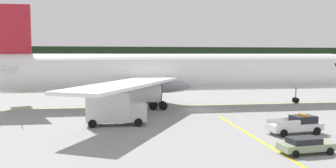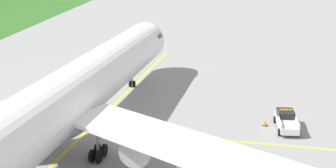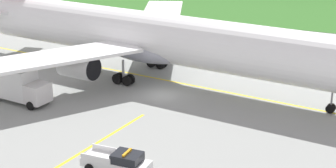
% 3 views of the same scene
% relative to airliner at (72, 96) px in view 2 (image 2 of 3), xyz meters
% --- Properties ---
extents(ground, '(320.00, 320.00, 0.00)m').
position_rel_airliner_xyz_m(ground, '(2.25, -4.73, -4.96)').
color(ground, gray).
extents(taxiway_centerline_main, '(81.00, 8.67, 0.01)m').
position_rel_airliner_xyz_m(taxiway_centerline_main, '(0.57, -0.06, -4.96)').
color(taxiway_centerline_main, yellow).
rests_on(taxiway_centerline_main, ground).
extents(taxiway_centerline_spur, '(2.97, 25.85, 0.01)m').
position_rel_airliner_xyz_m(taxiway_centerline_spur, '(1.63, -23.42, -4.96)').
color(taxiway_centerline_spur, yellow).
rests_on(taxiway_centerline_spur, ground).
extents(airliner, '(61.49, 46.46, 14.88)m').
position_rel_airliner_xyz_m(airliner, '(0.00, 0.00, 0.00)').
color(airliner, white).
rests_on(airliner, ground).
extents(ops_pickup_truck, '(5.57, 2.34, 1.94)m').
position_rel_airliner_xyz_m(ops_pickup_truck, '(6.57, -21.67, -4.06)').
color(ops_pickup_truck, silver).
rests_on(ops_pickup_truck, ground).
extents(apron_cone, '(0.53, 0.53, 0.67)m').
position_rel_airliner_xyz_m(apron_cone, '(7.11, -19.48, -4.64)').
color(apron_cone, black).
rests_on(apron_cone, ground).
extents(taxiway_edge_light_east, '(0.12, 0.12, 0.51)m').
position_rel_airliner_xyz_m(taxiway_edge_light_east, '(27.50, -12.31, -4.69)').
color(taxiway_edge_light_east, yellow).
rests_on(taxiway_edge_light_east, ground).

